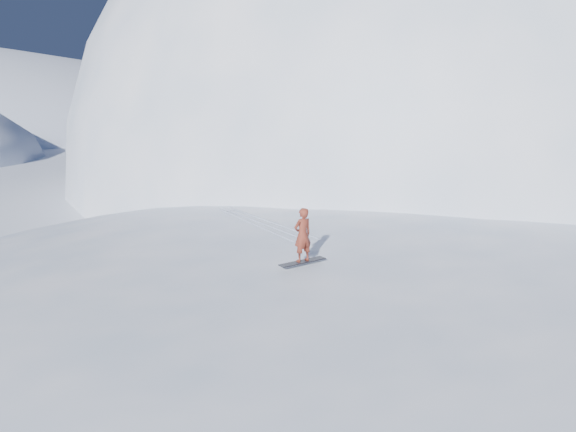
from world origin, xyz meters
name	(u,v)px	position (x,y,z in m)	size (l,w,h in m)	color
ground	(353,323)	(0.00, 0.00, 0.00)	(400.00, 400.00, 0.00)	white
near_ridge	(335,287)	(1.00, 3.00, 0.00)	(36.00, 28.00, 4.80)	white
summit_peak	(414,175)	(22.00, 26.00, 0.00)	(60.00, 56.00, 56.00)	white
peak_shoulder	(331,195)	(10.00, 20.00, 0.00)	(28.00, 24.00, 18.00)	white
wind_bumps	(307,302)	(-0.56, 2.12, 0.00)	(16.00, 14.40, 1.00)	white
snowboard	(302,262)	(-2.01, -0.57, 2.41)	(1.44, 0.27, 0.02)	black
snowboarder	(303,235)	(-2.01, -0.57, 3.18)	(0.55, 0.36, 1.50)	maroon
board_tracks	(260,222)	(-1.41, 4.41, 2.42)	(1.73, 5.96, 0.04)	silver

